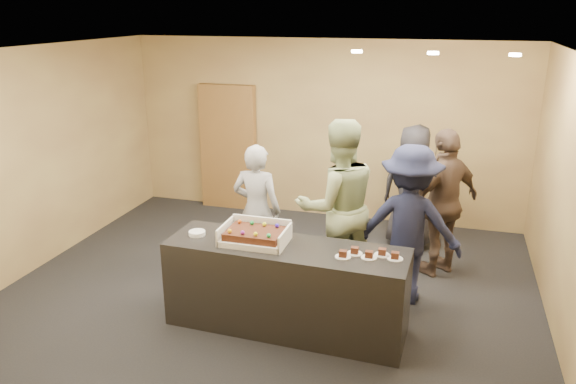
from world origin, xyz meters
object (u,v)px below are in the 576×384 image
object	(u,v)px
cake_box	(256,237)
storage_cabinet	(228,147)
person_sage_man	(338,206)
sheet_cake	(255,233)
person_server_grey	(257,210)
plate_stack	(197,233)
serving_counter	(286,287)
person_brown_extra	(444,203)
person_navy_man	(409,225)
person_dark_suit	(412,187)

from	to	relation	value
cake_box	storage_cabinet	bearing A→B (deg)	116.44
storage_cabinet	person_sage_man	bearing A→B (deg)	-45.14
person_sage_man	storage_cabinet	bearing A→B (deg)	-74.85
storage_cabinet	sheet_cake	distance (m)	3.62
sheet_cake	storage_cabinet	bearing A→B (deg)	116.26
cake_box	person_server_grey	bearing A→B (deg)	108.88
plate_stack	serving_counter	bearing A→B (deg)	-0.78
person_brown_extra	person_sage_man	bearing A→B (deg)	-14.84
sheet_cake	plate_stack	size ratio (longest dim) A/B	3.25
cake_box	person_navy_man	xyz separation A→B (m)	(1.43, 0.92, -0.06)
plate_stack	person_server_grey	world-z (taller)	person_server_grey
cake_box	person_brown_extra	size ratio (longest dim) A/B	0.36
serving_counter	person_sage_man	size ratio (longest dim) A/B	1.20
serving_counter	person_server_grey	bearing A→B (deg)	124.03
person_server_grey	person_navy_man	world-z (taller)	person_navy_man
serving_counter	person_server_grey	xyz separation A→B (m)	(-0.70, 1.12, 0.36)
serving_counter	person_sage_man	bearing A→B (deg)	75.05
plate_stack	person_brown_extra	world-z (taller)	person_brown_extra
cake_box	person_navy_man	world-z (taller)	person_navy_man
sheet_cake	person_dark_suit	world-z (taller)	person_dark_suit
serving_counter	person_server_grey	world-z (taller)	person_server_grey
serving_counter	plate_stack	world-z (taller)	plate_stack
sheet_cake	person_dark_suit	size ratio (longest dim) A/B	0.33
sheet_cake	person_brown_extra	bearing A→B (deg)	44.54
person_sage_man	person_navy_man	xyz separation A→B (m)	(0.80, -0.06, -0.11)
person_brown_extra	serving_counter	bearing A→B (deg)	2.50
serving_counter	sheet_cake	bearing A→B (deg)	-177.96
person_sage_man	person_navy_man	world-z (taller)	person_sage_man
person_navy_man	serving_counter	bearing A→B (deg)	41.49
serving_counter	person_navy_man	world-z (taller)	person_navy_man
serving_counter	storage_cabinet	size ratio (longest dim) A/B	1.21
person_server_grey	person_brown_extra	bearing A→B (deg)	-163.07
plate_stack	person_navy_man	xyz separation A→B (m)	(2.06, 0.93, -0.04)
person_server_grey	sheet_cake	bearing A→B (deg)	109.10
person_brown_extra	person_dark_suit	bearing A→B (deg)	-108.21
plate_stack	person_dark_suit	world-z (taller)	person_dark_suit
storage_cabinet	person_server_grey	size ratio (longest dim) A/B	1.23
storage_cabinet	person_navy_man	xyz separation A→B (m)	(3.03, -2.30, -0.11)
person_dark_suit	plate_stack	bearing A→B (deg)	63.29
serving_counter	person_dark_suit	world-z (taller)	person_dark_suit
plate_stack	person_navy_man	size ratio (longest dim) A/B	0.10
serving_counter	cake_box	xyz separation A→B (m)	(-0.32, 0.02, 0.49)
person_navy_man	sheet_cake	bearing A→B (deg)	34.43
person_dark_suit	person_sage_man	bearing A→B (deg)	76.22
storage_cabinet	sheet_cake	xyz separation A→B (m)	(1.60, -3.25, 0.00)
person_server_grey	person_sage_man	world-z (taller)	person_sage_man
storage_cabinet	person_dark_suit	world-z (taller)	storage_cabinet
person_navy_man	person_dark_suit	world-z (taller)	person_navy_man
sheet_cake	person_navy_man	xyz separation A→B (m)	(1.43, 0.95, -0.11)
serving_counter	person_brown_extra	size ratio (longest dim) A/B	1.33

